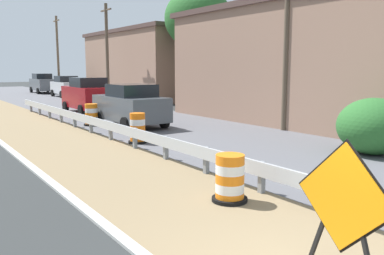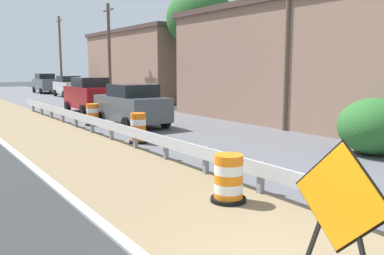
{
  "view_description": "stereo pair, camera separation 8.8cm",
  "coord_description": "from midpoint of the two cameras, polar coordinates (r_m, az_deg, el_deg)",
  "views": [
    {
      "loc": [
        -3.87,
        -2.76,
        2.7
      ],
      "look_at": [
        2.68,
        6.63,
        1.01
      ],
      "focal_mm": 37.96,
      "sensor_mm": 36.0,
      "label": 1
    },
    {
      "loc": [
        -3.8,
        -2.81,
        2.7
      ],
      "look_at": [
        2.68,
        6.63,
        1.01
      ],
      "focal_mm": 37.96,
      "sensor_mm": 36.0,
      "label": 2
    }
  ],
  "objects": [
    {
      "name": "bush_roadside",
      "position": [
        13.89,
        24.02,
        0.17
      ],
      "size": [
        2.26,
        2.26,
        1.78
      ],
      "primitive_type": "ellipsoid",
      "color": "#286028",
      "rests_on": "ground"
    },
    {
      "name": "car_mid_far_lane",
      "position": [
        39.89,
        -17.26,
        5.55
      ],
      "size": [
        2.14,
        4.03,
        1.94
      ],
      "rotation": [
        0.0,
        0.0,
        -1.56
      ],
      "color": "silver",
      "rests_on": "ground"
    },
    {
      "name": "warning_sign_diamond",
      "position": [
        5.42,
        20.02,
        -10.11
      ],
      "size": [
        0.11,
        1.47,
        1.86
      ],
      "rotation": [
        0.0,
        0.0,
        3.11
      ],
      "color": "black",
      "rests_on": "ground"
    },
    {
      "name": "utility_pole_far",
      "position": [
        46.46,
        -18.39,
        9.86
      ],
      "size": [
        0.24,
        1.8,
        8.13
      ],
      "color": "brown",
      "rests_on": "ground"
    },
    {
      "name": "roadside_shop_near",
      "position": [
        22.06,
        16.05,
        8.74
      ],
      "size": [
        7.93,
        14.46,
        5.89
      ],
      "color": "#93705B",
      "rests_on": "ground"
    },
    {
      "name": "car_trailing_near_lane",
      "position": [
        46.53,
        -20.28,
        5.85
      ],
      "size": [
        2.08,
        4.81,
        2.08
      ],
      "rotation": [
        0.0,
        0.0,
        -1.59
      ],
      "color": "#4C5156",
      "rests_on": "ground"
    },
    {
      "name": "guardrail_median",
      "position": [
        8.23,
        14.08,
        -7.26
      ],
      "size": [
        0.18,
        44.04,
        0.71
      ],
      "color": "#ADB2B7",
      "rests_on": "ground"
    },
    {
      "name": "traffic_barrel_nearest",
      "position": [
        8.33,
        5.03,
        -7.43
      ],
      "size": [
        0.73,
        0.73,
        0.97
      ],
      "color": "orange",
      "rests_on": "ground"
    },
    {
      "name": "roadside_shop_far",
      "position": [
        37.19,
        -6.08,
        8.79
      ],
      "size": [
        6.94,
        14.48,
        5.94
      ],
      "color": "#93705B",
      "rests_on": "ground"
    },
    {
      "name": "utility_pole_mid",
      "position": [
        32.55,
        -11.92,
        10.39
      ],
      "size": [
        0.24,
        1.8,
        7.54
      ],
      "color": "brown",
      "rests_on": "ground"
    },
    {
      "name": "traffic_barrel_mid",
      "position": [
        19.68,
        -14.07,
        1.61
      ],
      "size": [
        0.72,
        0.72,
        1.02
      ],
      "color": "orange",
      "rests_on": "ground"
    },
    {
      "name": "tree_roadside",
      "position": [
        28.66,
        0.77,
        15.01
      ],
      "size": [
        4.61,
        4.61,
        8.09
      ],
      "color": "brown",
      "rests_on": "ground"
    },
    {
      "name": "car_lead_far_lane",
      "position": [
        18.96,
        -8.76,
        3.1
      ],
      "size": [
        2.22,
        4.28,
        1.96
      ],
      "rotation": [
        0.0,
        0.0,
        1.59
      ],
      "color": "#4C5156",
      "rests_on": "ground"
    },
    {
      "name": "utility_pole_near",
      "position": [
        18.02,
        13.04,
        13.52
      ],
      "size": [
        0.24,
        1.8,
        8.43
      ],
      "color": "brown",
      "rests_on": "ground"
    },
    {
      "name": "car_lead_near_lane",
      "position": [
        25.23,
        -14.53,
        4.42
      ],
      "size": [
        2.06,
        4.2,
        2.13
      ],
      "rotation": [
        0.0,
        0.0,
        1.57
      ],
      "color": "maroon",
      "rests_on": "ground"
    },
    {
      "name": "traffic_barrel_close",
      "position": [
        14.76,
        -7.82,
        -0.28
      ],
      "size": [
        0.69,
        0.69,
        1.09
      ],
      "color": "orange",
      "rests_on": "ground"
    }
  ]
}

